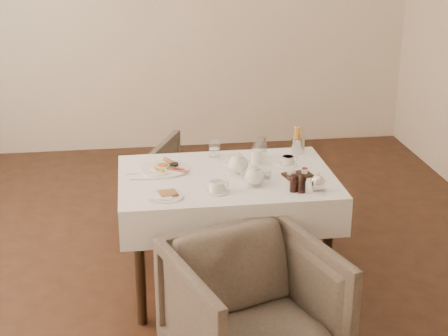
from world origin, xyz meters
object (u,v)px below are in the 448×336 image
at_px(teapot_centre, 238,163).
at_px(armchair_far, 207,188).
at_px(armchair_near, 253,312).
at_px(breakfast_plate, 165,168).
at_px(table, 226,193).

bearing_deg(teapot_centre, armchair_far, 110.26).
bearing_deg(armchair_near, teapot_centre, 67.39).
height_order(armchair_far, breakfast_plate, breakfast_plate).
xyz_separation_m(table, teapot_centre, (0.08, 0.03, 0.18)).
distance_m(table, breakfast_plate, 0.40).
bearing_deg(table, armchair_far, 91.95).
distance_m(armchair_far, breakfast_plate, 0.86).
bearing_deg(teapot_centre, table, -146.00).
height_order(breakfast_plate, teapot_centre, teapot_centre).
xyz_separation_m(armchair_near, breakfast_plate, (-0.37, 1.00, 0.41)).
distance_m(armchair_near, breakfast_plate, 1.15).
relative_size(table, armchair_near, 1.65).
distance_m(armchair_far, teapot_centre, 0.93).
relative_size(table, armchair_far, 1.73).
xyz_separation_m(armchair_far, teapot_centre, (0.10, -0.79, 0.48)).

